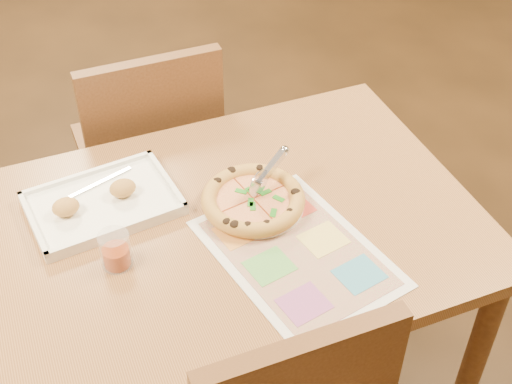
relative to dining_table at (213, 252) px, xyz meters
name	(u,v)px	position (x,y,z in m)	size (l,w,h in m)	color
dining_table	(213,252)	(0.00, 0.00, 0.00)	(1.30, 0.85, 0.72)	#96663C
chair_far	(151,139)	(0.00, 0.60, -0.07)	(0.42, 0.42, 0.47)	brown
plate	(256,205)	(0.13, 0.03, 0.09)	(0.24, 0.24, 0.01)	white
pizza	(253,200)	(0.12, 0.03, 0.11)	(0.26, 0.26, 0.04)	gold
pizza_cutter	(268,172)	(0.17, 0.06, 0.16)	(0.13, 0.08, 0.08)	silver
appetizer_tray	(102,204)	(-0.23, 0.17, 0.10)	(0.38, 0.28, 0.06)	white
glass_tumbler	(116,252)	(-0.24, -0.03, 0.12)	(0.07, 0.07, 0.09)	#912E0B
menu	(297,253)	(0.15, -0.16, 0.09)	(0.33, 0.46, 0.01)	silver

